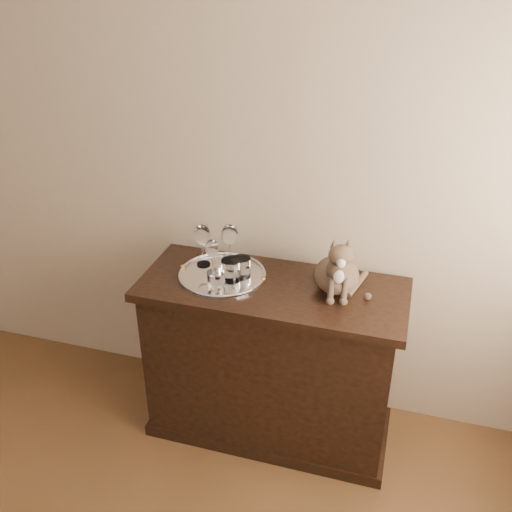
{
  "coord_description": "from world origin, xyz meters",
  "views": [
    {
      "loc": [
        1.14,
        -0.15,
        2.19
      ],
      "look_at": [
        0.52,
        1.95,
        0.98
      ],
      "focal_mm": 40.0,
      "sensor_mm": 36.0,
      "label": 1
    }
  ],
  "objects_px": {
    "wine_glass_a": "(203,245)",
    "tumbler_a": "(231,270)",
    "sideboard": "(271,361)",
    "tumbler_c": "(241,267)",
    "cat": "(338,260)",
    "wine_glass_b": "(230,245)",
    "tumbler_b": "(216,281)",
    "tray": "(222,275)",
    "wine_glass_d": "(212,257)"
  },
  "relations": [
    {
      "from": "tray",
      "to": "wine_glass_d",
      "type": "xyz_separation_m",
      "value": [
        -0.05,
        0.0,
        0.09
      ]
    },
    {
      "from": "tumbler_c",
      "to": "cat",
      "type": "relative_size",
      "value": 0.32
    },
    {
      "from": "wine_glass_b",
      "to": "tumbler_a",
      "type": "distance_m",
      "value": 0.15
    },
    {
      "from": "sideboard",
      "to": "tumbler_c",
      "type": "bearing_deg",
      "value": 170.03
    },
    {
      "from": "tray",
      "to": "wine_glass_a",
      "type": "xyz_separation_m",
      "value": [
        -0.12,
        0.07,
        0.11
      ]
    },
    {
      "from": "wine_glass_a",
      "to": "tumbler_a",
      "type": "bearing_deg",
      "value": -29.41
    },
    {
      "from": "wine_glass_b",
      "to": "tumbler_b",
      "type": "bearing_deg",
      "value": -86.76
    },
    {
      "from": "sideboard",
      "to": "cat",
      "type": "height_order",
      "value": "cat"
    },
    {
      "from": "tray",
      "to": "wine_glass_d",
      "type": "relative_size",
      "value": 2.32
    },
    {
      "from": "wine_glass_d",
      "to": "tumbler_a",
      "type": "bearing_deg",
      "value": -17.21
    },
    {
      "from": "tumbler_a",
      "to": "cat",
      "type": "bearing_deg",
      "value": 7.85
    },
    {
      "from": "sideboard",
      "to": "tray",
      "type": "xyz_separation_m",
      "value": [
        -0.24,
        0.02,
        0.43
      ]
    },
    {
      "from": "sideboard",
      "to": "tumbler_a",
      "type": "distance_m",
      "value": 0.52
    },
    {
      "from": "wine_glass_d",
      "to": "tumbler_a",
      "type": "relative_size",
      "value": 1.71
    },
    {
      "from": "wine_glass_a",
      "to": "tumbler_a",
      "type": "distance_m",
      "value": 0.2
    },
    {
      "from": "tray",
      "to": "wine_glass_a",
      "type": "distance_m",
      "value": 0.17
    },
    {
      "from": "wine_glass_a",
      "to": "tumbler_c",
      "type": "distance_m",
      "value": 0.22
    },
    {
      "from": "sideboard",
      "to": "tumbler_c",
      "type": "distance_m",
      "value": 0.5
    },
    {
      "from": "sideboard",
      "to": "wine_glass_a",
      "type": "bearing_deg",
      "value": 166.9
    },
    {
      "from": "wine_glass_b",
      "to": "cat",
      "type": "xyz_separation_m",
      "value": [
        0.51,
        -0.07,
        0.04
      ]
    },
    {
      "from": "sideboard",
      "to": "tray",
      "type": "distance_m",
      "value": 0.49
    },
    {
      "from": "tumbler_a",
      "to": "tumbler_c",
      "type": "xyz_separation_m",
      "value": [
        0.03,
        0.04,
        -0.0
      ]
    },
    {
      "from": "wine_glass_d",
      "to": "tumbler_a",
      "type": "distance_m",
      "value": 0.11
    },
    {
      "from": "tumbler_b",
      "to": "cat",
      "type": "distance_m",
      "value": 0.53
    },
    {
      "from": "sideboard",
      "to": "wine_glass_a",
      "type": "relative_size",
      "value": 5.84
    },
    {
      "from": "wine_glass_b",
      "to": "tray",
      "type": "bearing_deg",
      "value": -93.04
    },
    {
      "from": "wine_glass_a",
      "to": "wine_glass_b",
      "type": "xyz_separation_m",
      "value": [
        0.12,
        0.03,
        0.0
      ]
    },
    {
      "from": "tumbler_b",
      "to": "tumbler_c",
      "type": "bearing_deg",
      "value": 62.86
    },
    {
      "from": "tumbler_a",
      "to": "cat",
      "type": "relative_size",
      "value": 0.34
    },
    {
      "from": "wine_glass_d",
      "to": "tumbler_a",
      "type": "height_order",
      "value": "wine_glass_d"
    },
    {
      "from": "tumbler_b",
      "to": "sideboard",
      "type": "bearing_deg",
      "value": 26.6
    },
    {
      "from": "wine_glass_b",
      "to": "tumbler_a",
      "type": "height_order",
      "value": "wine_glass_b"
    },
    {
      "from": "tumbler_b",
      "to": "tray",
      "type": "bearing_deg",
      "value": 98.0
    },
    {
      "from": "tray",
      "to": "wine_glass_b",
      "type": "xyz_separation_m",
      "value": [
        0.01,
        0.1,
        0.11
      ]
    },
    {
      "from": "wine_glass_a",
      "to": "wine_glass_d",
      "type": "relative_size",
      "value": 1.19
    },
    {
      "from": "tray",
      "to": "cat",
      "type": "bearing_deg",
      "value": 3.71
    },
    {
      "from": "sideboard",
      "to": "tray",
      "type": "relative_size",
      "value": 3.0
    },
    {
      "from": "wine_glass_d",
      "to": "wine_glass_b",
      "type": "bearing_deg",
      "value": 62.65
    },
    {
      "from": "cat",
      "to": "tumbler_a",
      "type": "bearing_deg",
      "value": 176.11
    },
    {
      "from": "sideboard",
      "to": "wine_glass_d",
      "type": "height_order",
      "value": "wine_glass_d"
    },
    {
      "from": "wine_glass_b",
      "to": "tumbler_b",
      "type": "relative_size",
      "value": 2.36
    },
    {
      "from": "sideboard",
      "to": "tray",
      "type": "height_order",
      "value": "tray"
    },
    {
      "from": "tray",
      "to": "wine_glass_a",
      "type": "relative_size",
      "value": 1.95
    },
    {
      "from": "tumbler_b",
      "to": "cat",
      "type": "xyz_separation_m",
      "value": [
        0.5,
        0.16,
        0.1
      ]
    },
    {
      "from": "cat",
      "to": "tumbler_c",
      "type": "bearing_deg",
      "value": 171.47
    },
    {
      "from": "tumbler_a",
      "to": "tumbler_b",
      "type": "relative_size",
      "value": 1.14
    },
    {
      "from": "tray",
      "to": "sideboard",
      "type": "bearing_deg",
      "value": -4.08
    },
    {
      "from": "sideboard",
      "to": "wine_glass_d",
      "type": "xyz_separation_m",
      "value": [
        -0.29,
        0.02,
        0.52
      ]
    },
    {
      "from": "tumbler_c",
      "to": "wine_glass_b",
      "type": "bearing_deg",
      "value": 133.3
    },
    {
      "from": "sideboard",
      "to": "wine_glass_d",
      "type": "distance_m",
      "value": 0.59
    }
  ]
}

